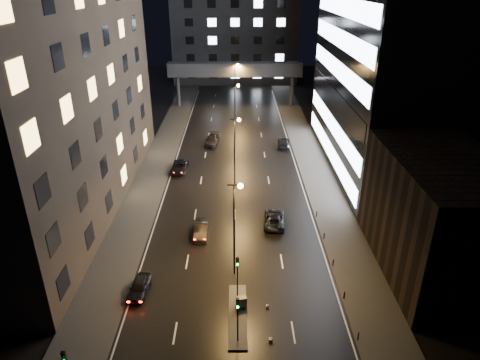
# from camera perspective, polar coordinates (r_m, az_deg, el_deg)

# --- Properties ---
(ground) EXTENTS (160.00, 160.00, 0.00)m
(ground) POSITION_cam_1_polar(r_m,az_deg,el_deg) (72.36, -0.67, 3.38)
(ground) COLOR black
(ground) RESTS_ON ground
(sidewalk_left) EXTENTS (5.00, 110.00, 0.15)m
(sidewalk_left) POSITION_cam_1_polar(r_m,az_deg,el_deg) (68.91, -11.14, 1.78)
(sidewalk_left) COLOR #383533
(sidewalk_left) RESTS_ON ground
(sidewalk_right) EXTENTS (5.00, 110.00, 0.15)m
(sidewalk_right) POSITION_cam_1_polar(r_m,az_deg,el_deg) (68.82, 9.79, 1.86)
(sidewalk_right) COLOR #383533
(sidewalk_right) RESTS_ON ground
(building_left) EXTENTS (15.00, 48.00, 40.00)m
(building_left) POSITION_cam_1_polar(r_m,az_deg,el_deg) (56.35, -25.34, 15.82)
(building_left) COLOR #2D2319
(building_left) RESTS_ON ground
(building_right_low) EXTENTS (10.00, 18.00, 12.00)m
(building_right_low) POSITION_cam_1_polar(r_m,az_deg,el_deg) (46.25, 24.92, -4.42)
(building_right_low) COLOR black
(building_right_low) RESTS_ON ground
(building_right_glass) EXTENTS (20.00, 36.00, 45.00)m
(building_right_glass) POSITION_cam_1_polar(r_m,az_deg,el_deg) (67.90, 22.24, 19.76)
(building_right_glass) COLOR black
(building_right_glass) RESTS_ON ground
(building_far) EXTENTS (34.00, 14.00, 25.00)m
(building_far) POSITION_cam_1_polar(r_m,az_deg,el_deg) (125.91, -0.66, 18.75)
(building_far) COLOR #333335
(building_far) RESTS_ON ground
(skybridge) EXTENTS (30.00, 3.00, 10.00)m
(skybridge) POSITION_cam_1_polar(r_m,az_deg,el_deg) (98.87, -0.67, 14.46)
(skybridge) COLOR #333335
(skybridge) RESTS_ON ground
(median_island) EXTENTS (1.60, 8.00, 0.15)m
(median_island) POSITION_cam_1_polar(r_m,az_deg,el_deg) (39.74, -0.32, -17.57)
(median_island) COLOR #383533
(median_island) RESTS_ON ground
(traffic_signal_near) EXTENTS (0.28, 0.34, 4.40)m
(traffic_signal_near) POSITION_cam_1_polar(r_m,az_deg,el_deg) (39.69, -0.34, -11.92)
(traffic_signal_near) COLOR black
(traffic_signal_near) RESTS_ON median_island
(traffic_signal_far) EXTENTS (0.28, 0.34, 4.40)m
(traffic_signal_far) POSITION_cam_1_polar(r_m,az_deg,el_deg) (35.48, -0.31, -17.32)
(traffic_signal_far) COLOR black
(traffic_signal_far) RESTS_ON median_island
(bollard_row) EXTENTS (0.12, 25.12, 0.90)m
(bollard_row) POSITION_cam_1_polar(r_m,az_deg,el_deg) (44.04, 12.98, -12.70)
(bollard_row) COLOR black
(bollard_row) RESTS_ON ground
(streetlight_near) EXTENTS (1.45, 0.50, 10.15)m
(streetlight_near) POSITION_cam_1_polar(r_m,az_deg,el_deg) (40.70, -0.57, -5.10)
(streetlight_near) COLOR black
(streetlight_near) RESTS_ON ground
(streetlight_mid_a) EXTENTS (1.45, 0.50, 10.15)m
(streetlight_mid_a) POSITION_cam_1_polar(r_m,az_deg,el_deg) (58.81, -0.57, 4.86)
(streetlight_mid_a) COLOR black
(streetlight_mid_a) RESTS_ON ground
(streetlight_mid_b) EXTENTS (1.45, 0.50, 10.15)m
(streetlight_mid_b) POSITION_cam_1_polar(r_m,az_deg,el_deg) (77.85, -0.57, 10.04)
(streetlight_mid_b) COLOR black
(streetlight_mid_b) RESTS_ON ground
(streetlight_far) EXTENTS (1.45, 0.50, 10.15)m
(streetlight_far) POSITION_cam_1_polar(r_m,az_deg,el_deg) (97.28, -0.57, 13.17)
(streetlight_far) COLOR black
(streetlight_far) RESTS_ON ground
(car_away_a) EXTENTS (1.96, 4.14, 1.37)m
(car_away_a) POSITION_cam_1_polar(r_m,az_deg,el_deg) (42.71, -13.29, -13.72)
(car_away_a) COLOR black
(car_away_a) RESTS_ON ground
(car_away_b) EXTENTS (1.56, 4.42, 1.46)m
(car_away_b) POSITION_cam_1_polar(r_m,az_deg,el_deg) (50.07, -5.22, -6.57)
(car_away_b) COLOR black
(car_away_b) RESTS_ON ground
(car_away_c) EXTENTS (2.49, 5.18, 1.42)m
(car_away_c) POSITION_cam_1_polar(r_m,az_deg,el_deg) (66.46, -8.09, 1.71)
(car_away_c) COLOR black
(car_away_c) RESTS_ON ground
(car_away_d) EXTENTS (2.74, 5.62, 1.57)m
(car_away_d) POSITION_cam_1_polar(r_m,az_deg,el_deg) (76.90, -3.74, 5.32)
(car_away_d) COLOR black
(car_away_d) RESTS_ON ground
(car_toward_a) EXTENTS (2.93, 5.45, 1.46)m
(car_toward_a) POSITION_cam_1_polar(r_m,az_deg,el_deg) (52.07, 4.61, -5.18)
(car_toward_a) COLOR black
(car_toward_a) RESTS_ON ground
(car_toward_b) EXTENTS (2.51, 5.17, 1.45)m
(car_toward_b) POSITION_cam_1_polar(r_m,az_deg,el_deg) (76.30, 5.82, 5.02)
(car_toward_b) COLOR black
(car_toward_b) RESTS_ON ground
(utility_cabinet) EXTENTS (0.89, 0.71, 1.12)m
(utility_cabinet) POSITION_cam_1_polar(r_m,az_deg,el_deg) (40.02, 0.27, -15.96)
(utility_cabinet) COLOR #535355
(utility_cabinet) RESTS_ON median_island
(cone_a) EXTENTS (0.34, 0.34, 0.52)m
(cone_a) POSITION_cam_1_polar(r_m,az_deg,el_deg) (40.38, 3.67, -16.43)
(cone_a) COLOR #FF660D
(cone_a) RESTS_ON ground
(cone_b) EXTENTS (0.44, 0.44, 0.54)m
(cone_b) POSITION_cam_1_polar(r_m,az_deg,el_deg) (37.54, 4.10, -20.43)
(cone_b) COLOR #F2470C
(cone_b) RESTS_ON ground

